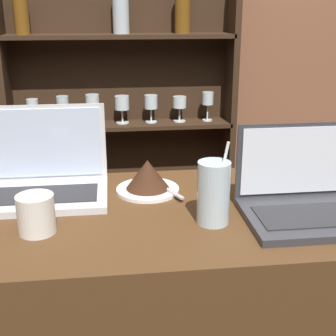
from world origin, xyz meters
The scene contains 7 objects.
back_wall centered at (0.00, 1.65, 1.35)m, with size 7.00×0.06×2.70m.
back_shelf centered at (-0.12, 1.57, 0.92)m, with size 1.13×0.18×1.73m.
laptop_near centered at (-0.37, 0.43, 1.09)m, with size 0.35×0.22×0.23m.
laptop_far centered at (0.29, 0.22, 1.08)m, with size 0.32×0.24×0.21m.
cake_plate centered at (-0.08, 0.41, 1.08)m, with size 0.17×0.18×0.09m.
water_glass centered at (0.05, 0.20, 1.11)m, with size 0.08×0.08×0.20m.
coffee_cup centered at (-0.35, 0.20, 1.08)m, with size 0.08×0.08×0.09m.
Camera 1 is at (-0.17, -0.78, 1.52)m, focal length 50.00 mm.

